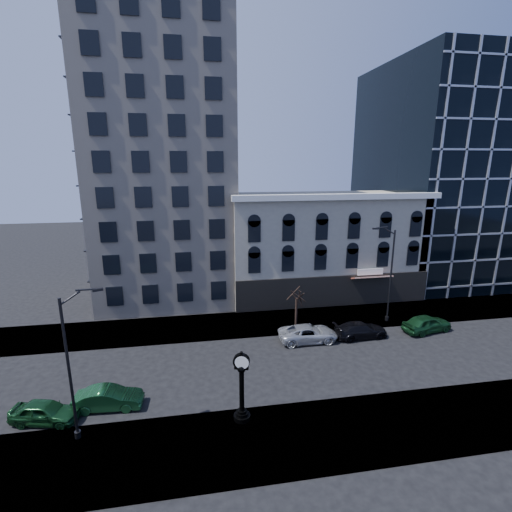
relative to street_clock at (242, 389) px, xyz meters
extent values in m
plane|color=black|center=(0.58, 6.00, -2.22)|extent=(160.00, 160.00, 0.00)
cube|color=gray|center=(0.58, 14.00, -2.16)|extent=(160.00, 6.00, 0.12)
cube|color=gray|center=(0.58, -2.00, -2.16)|extent=(160.00, 6.00, 0.12)
cube|color=beige|center=(-5.42, 25.00, 16.78)|extent=(15.00, 15.00, 38.00)
cube|color=#AFA790|center=(12.58, 22.00, 3.78)|extent=(22.00, 10.00, 12.00)
cube|color=white|center=(12.58, 16.80, 9.98)|extent=(22.60, 0.80, 0.60)
cube|color=black|center=(12.58, 16.95, -0.42)|extent=(22.00, 0.30, 3.60)
cube|color=maroon|center=(16.58, 16.40, 1.18)|extent=(4.50, 1.18, 0.55)
cube|color=black|center=(32.58, 27.00, 11.78)|extent=(20.00, 20.00, 28.00)
cylinder|color=black|center=(0.00, 0.00, -1.96)|extent=(1.05, 1.05, 0.29)
cylinder|color=black|center=(0.00, 0.00, -1.72)|extent=(0.77, 0.77, 0.19)
cylinder|color=black|center=(0.00, 0.00, -1.55)|extent=(0.58, 0.58, 0.15)
cylinder|color=black|center=(0.00, 0.00, -0.09)|extent=(0.31, 0.31, 2.78)
sphere|color=black|center=(0.00, 0.00, 1.40)|extent=(0.54, 0.54, 0.54)
cube|color=black|center=(0.00, 0.00, 1.49)|extent=(0.89, 0.44, 0.24)
cylinder|color=black|center=(0.00, 0.00, 1.88)|extent=(1.04, 0.57, 1.00)
cylinder|color=white|center=(0.00, -0.16, 1.88)|extent=(0.82, 0.25, 0.84)
cylinder|color=white|center=(0.00, 0.16, 1.88)|extent=(0.82, 0.25, 0.84)
sphere|color=black|center=(0.00, 0.00, 2.45)|extent=(0.19, 0.19, 0.19)
cylinder|color=black|center=(-9.62, 0.00, 2.20)|extent=(0.16, 0.16, 8.61)
cylinder|color=black|center=(-9.62, 0.00, -1.90)|extent=(0.36, 0.36, 0.40)
cube|color=black|center=(-7.81, 0.59, 6.66)|extent=(0.59, 0.38, 0.14)
cylinder|color=black|center=(16.41, 12.27, 2.54)|extent=(0.17, 0.17, 9.28)
cylinder|color=black|center=(16.41, 12.27, -1.89)|extent=(0.39, 0.39, 0.43)
cube|color=black|center=(14.37, 12.49, 7.34)|extent=(0.62, 0.30, 0.15)
cylinder|color=black|center=(7.03, 12.75, -0.70)|extent=(0.24, 0.24, 2.80)
imported|color=#143F1E|center=(-12.01, 1.91, -1.52)|extent=(4.36, 2.47, 1.40)
imported|color=#143F1E|center=(-8.43, 2.67, -1.51)|extent=(4.41, 1.76, 1.42)
imported|color=#A5A8AD|center=(7.26, 9.52, -1.49)|extent=(5.31, 2.47, 1.47)
imported|color=black|center=(12.23, 9.45, -1.50)|extent=(5.07, 2.30, 1.44)
imported|color=#143F1E|center=(18.95, 9.52, -1.40)|extent=(5.10, 2.84, 1.64)
camera|label=1|loc=(-2.47, -19.78, 13.43)|focal=26.00mm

